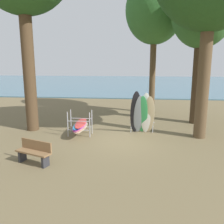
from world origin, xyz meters
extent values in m
plane|color=brown|center=(0.00, 0.00, 0.00)|extent=(80.00, 80.00, 0.00)
cube|color=#477084|center=(0.00, 30.72, 0.05)|extent=(80.00, 36.00, 0.10)
cylinder|color=#4C3823|center=(-5.01, 1.36, 3.64)|extent=(0.63, 0.63, 7.28)
cylinder|color=brown|center=(3.72, 0.87, 3.18)|extent=(0.58, 0.58, 6.35)
cylinder|color=brown|center=(1.72, 6.54, 2.90)|extent=(0.42, 0.42, 5.81)
ellipsoid|color=#387033|center=(1.72, 6.54, 7.05)|extent=(3.93, 3.93, 4.52)
cylinder|color=#42301E|center=(4.16, 3.74, 2.63)|extent=(0.62, 0.62, 5.26)
ellipsoid|color=#33662D|center=(4.16, 3.74, 6.33)|extent=(3.40, 3.40, 3.91)
ellipsoid|color=black|center=(0.57, 1.06, 1.14)|extent=(0.59, 0.88, 2.28)
ellipsoid|color=gray|center=(0.74, 1.08, 1.04)|extent=(0.64, 0.91, 2.07)
ellipsoid|color=#339E56|center=(0.91, 1.10, 1.03)|extent=(0.53, 0.89, 2.05)
ellipsoid|color=white|center=(1.09, 1.13, 1.09)|extent=(0.55, 0.70, 2.18)
ellipsoid|color=#C6B289|center=(1.26, 1.15, 1.01)|extent=(0.53, 0.76, 2.02)
cylinder|color=#9EA0A5|center=(0.35, 1.35, 0.28)|extent=(0.04, 0.04, 0.55)
cylinder|color=#9EA0A5|center=(1.48, 1.41, 0.28)|extent=(0.04, 0.04, 0.55)
cylinder|color=#9EA0A5|center=(0.91, 1.38, 0.55)|extent=(1.30, 0.10, 0.04)
cylinder|color=#9EA0A5|center=(-2.76, 0.34, 0.62)|extent=(0.05, 0.05, 1.25)
cylinder|color=#9EA0A5|center=(-1.66, 0.34, 0.62)|extent=(0.05, 0.05, 1.25)
cylinder|color=#9EA0A5|center=(-2.76, 0.94, 0.62)|extent=(0.05, 0.05, 1.25)
cylinder|color=#9EA0A5|center=(-1.66, 0.94, 0.62)|extent=(0.05, 0.05, 1.25)
cylinder|color=#9EA0A5|center=(-2.21, 0.34, 0.35)|extent=(1.10, 0.04, 0.04)
cylinder|color=#9EA0A5|center=(-2.21, 0.34, 0.80)|extent=(1.10, 0.04, 0.04)
cylinder|color=#9EA0A5|center=(-2.21, 0.94, 0.35)|extent=(1.10, 0.04, 0.04)
cylinder|color=#9EA0A5|center=(-2.21, 0.94, 0.80)|extent=(1.10, 0.04, 0.04)
ellipsoid|color=#C6B289|center=(-2.15, 0.64, 0.40)|extent=(0.51, 2.10, 0.06)
ellipsoid|color=pink|center=(-2.21, 0.64, 0.46)|extent=(0.55, 2.11, 0.06)
ellipsoid|color=purple|center=(-2.25, 0.64, 0.52)|extent=(0.54, 2.11, 0.06)
ellipsoid|color=#2D8ED1|center=(-2.22, 0.64, 0.58)|extent=(0.50, 2.10, 0.06)
ellipsoid|color=red|center=(-2.16, 0.64, 0.64)|extent=(0.66, 2.13, 0.06)
cube|color=#2D2D33|center=(-3.63, -2.76, 0.21)|extent=(0.21, 0.33, 0.42)
cube|color=#2D2D33|center=(-2.59, -3.17, 0.21)|extent=(0.21, 0.33, 0.42)
cube|color=olive|center=(-3.11, -2.96, 0.45)|extent=(1.45, 0.88, 0.06)
cube|color=olive|center=(-3.04, -2.80, 0.67)|extent=(1.33, 0.56, 0.36)
camera|label=1|loc=(0.53, -10.83, 3.67)|focal=38.43mm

